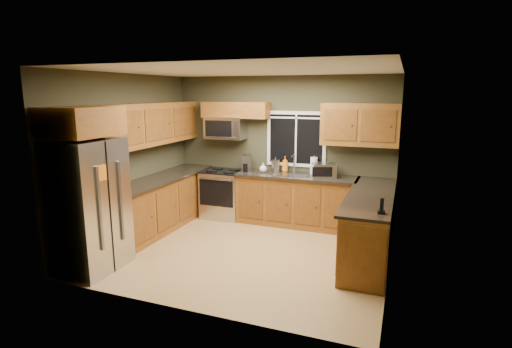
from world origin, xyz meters
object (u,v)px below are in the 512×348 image
Objects in this scene: refrigerator at (89,206)px; paper_towel_roll at (314,166)px; soap_bottle_b at (315,169)px; range at (223,193)px; cordless_phone at (382,209)px; kettle at (276,165)px; coffee_maker at (247,164)px; soap_bottle_c at (263,168)px; toaster_oven at (324,170)px; microwave at (225,128)px; soap_bottle_a at (285,164)px.

refrigerator is 3.84m from paper_towel_roll.
refrigerator is 3.85m from soap_bottle_b.
range is at bearing -173.02° from paper_towel_roll.
soap_bottle_b is 2.44m from cordless_phone.
soap_bottle_b is (0.75, 0.02, -0.04)m from kettle.
coffee_maker reaches higher than soap_bottle_b.
range is 0.98m from soap_bottle_c.
range is 5.39× the size of soap_bottle_c.
soap_bottle_b is 0.90× the size of cordless_phone.
cordless_phone reaches higher than range.
toaster_oven is at bearing -42.61° from paper_towel_roll.
soap_bottle_c is (1.49, 2.82, 0.13)m from refrigerator.
coffee_maker is at bearing 178.62° from toaster_oven.
microwave is at bearing 173.65° from soap_bottle_c.
range is at bearing -176.02° from coffee_maker.
soap_bottle_b is (1.75, 0.07, -0.70)m from microwave.
soap_bottle_c is (-1.15, 0.05, -0.04)m from toaster_oven.
soap_bottle_b is 0.96m from soap_bottle_c.
refrigerator is 2.37× the size of microwave.
kettle is at bearing -177.61° from paper_towel_roll.
microwave is 1.83m from paper_towel_roll.
coffee_maker is (-1.47, 0.04, 0.02)m from toaster_oven.
range is at bearing -173.44° from soap_bottle_b.
microwave is 3.89× the size of cordless_phone.
cordless_phone reaches higher than soap_bottle_c.
refrigerator reaches higher than kettle.
cordless_phone is at bearing -31.74° from range.
microwave is at bearing -175.39° from soap_bottle_a.
range is 1.85m from soap_bottle_b.
cordless_phone is (2.55, -1.91, -0.08)m from coffee_maker.
refrigerator is 3.83m from toaster_oven.
soap_bottle_b is at bearing 121.66° from cordless_phone.
soap_bottle_a is at bearing 177.91° from paper_towel_roll.
toaster_oven reaches higher than soap_bottle_b.
paper_towel_roll is 0.94m from soap_bottle_c.
range is 1.98× the size of toaster_oven.
refrigerator is 3.10m from microwave.
refrigerator is 6.49× the size of kettle.
paper_towel_roll is 0.55m from soap_bottle_a.
range is at bearing 148.26° from cordless_phone.
coffee_maker is (1.17, 2.80, 0.18)m from refrigerator.
coffee_maker is 1.25m from paper_towel_roll.
soap_bottle_b is (2.44, 2.97, 0.13)m from refrigerator.
toaster_oven is 1.71× the size of kettle.
refrigerator reaches higher than soap_bottle_c.
range is 1.27m from microwave.
toaster_oven is 0.31m from paper_towel_roll.
soap_bottle_c is 0.89× the size of cordless_phone.
refrigerator is 3.19m from soap_bottle_c.
kettle is at bearing 10.23° from range.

